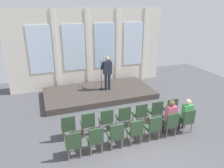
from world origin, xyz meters
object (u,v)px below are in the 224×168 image
at_px(chair_r0_c3, 124,116).
at_px(chair_r0_c4, 140,113).
at_px(chair_r1_c4, 153,126).
at_px(chair_r1_c5, 171,123).
at_px(chair_r0_c1, 88,122).
at_px(speaker, 107,71).
at_px(audience_r1_c6, 186,114).
at_px(chair_r0_c0, 68,126).
at_px(chair_r1_c3, 135,130).
at_px(chair_r1_c1, 95,138).
at_px(chair_r0_c6, 171,107).
at_px(audience_r1_c5, 170,116).
at_px(mic_stand, 101,83).
at_px(chair_r1_c6, 187,119).
at_px(chair_r1_c2, 116,134).
at_px(chair_r0_c5, 156,110).
at_px(chair_r1_c0, 73,143).
at_px(chair_r0_c2, 106,119).

relative_size(chair_r0_c3, chair_r0_c4, 1.00).
height_order(chair_r1_c4, chair_r1_c5, same).
distance_m(chair_r0_c1, chair_r0_c4, 2.05).
bearing_deg(speaker, audience_r1_c6, -69.05).
xyz_separation_m(chair_r0_c0, audience_r1_c6, (4.10, -0.92, 0.19)).
relative_size(chair_r0_c1, chair_r1_c4, 1.00).
bearing_deg(chair_r1_c5, chair_r0_c0, 163.64).
bearing_deg(audience_r1_c6, chair_r1_c3, -177.71).
bearing_deg(chair_r1_c1, chair_r0_c1, 90.00).
relative_size(chair_r0_c6, audience_r1_c5, 0.69).
bearing_deg(audience_r1_c5, chair_r1_c4, -173.41).
height_order(chair_r0_c1, chair_r0_c3, same).
relative_size(mic_stand, chair_r1_c6, 1.65).
bearing_deg(chair_r1_c2, chair_r0_c4, 36.28).
relative_size(chair_r0_c0, chair_r1_c1, 1.00).
height_order(chair_r1_c4, chair_r1_c6, same).
relative_size(chair_r0_c1, audience_r1_c5, 0.69).
relative_size(chair_r0_c1, chair_r0_c3, 1.00).
bearing_deg(audience_r1_c5, chair_r1_c5, -90.00).
xyz_separation_m(chair_r0_c0, chair_r1_c4, (2.73, -1.00, 0.00)).
distance_m(chair_r0_c3, chair_r0_c5, 1.37).
bearing_deg(chair_r0_c1, chair_r0_c4, 0.00).
bearing_deg(chair_r1_c0, chair_r1_c5, 0.00).
xyz_separation_m(chair_r0_c0, chair_r0_c5, (3.42, 0.00, 0.00)).
bearing_deg(chair_r0_c1, chair_r0_c2, 0.00).
bearing_deg(chair_r0_c1, chair_r0_c3, 0.00).
distance_m(chair_r0_c2, chair_r1_c1, 1.21).
relative_size(chair_r0_c5, chair_r1_c5, 1.00).
distance_m(mic_stand, chair_r0_c1, 3.70).
bearing_deg(audience_r1_c6, chair_r0_c6, 90.00).
distance_m(chair_r0_c2, audience_r1_c5, 2.26).
relative_size(chair_r0_c0, chair_r1_c0, 1.00).
distance_m(chair_r0_c4, chair_r1_c1, 2.28).
distance_m(mic_stand, audience_r1_c5, 4.46).
distance_m(chair_r0_c3, chair_r1_c2, 1.21).
distance_m(chair_r0_c5, chair_r1_c3, 1.70).
height_order(chair_r0_c6, chair_r1_c0, same).
distance_m(chair_r0_c2, chair_r0_c6, 2.73).
bearing_deg(chair_r1_c6, audience_r1_c5, 173.41).
height_order(speaker, chair_r0_c3, speaker).
height_order(mic_stand, chair_r0_c4, mic_stand).
bearing_deg(chair_r1_c3, chair_r1_c6, 0.00).
height_order(chair_r0_c6, audience_r1_c6, audience_r1_c6).
distance_m(chair_r0_c4, chair_r1_c3, 1.21).
relative_size(speaker, audience_r1_c5, 1.27).
bearing_deg(chair_r1_c3, chair_r0_c6, 26.08).
xyz_separation_m(speaker, chair_r0_c2, (-1.14, -3.25, -0.76)).
relative_size(chair_r1_c2, audience_r1_c5, 0.69).
distance_m(chair_r0_c0, chair_r0_c4, 2.73).
bearing_deg(chair_r1_c1, chair_r1_c5, 0.00).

